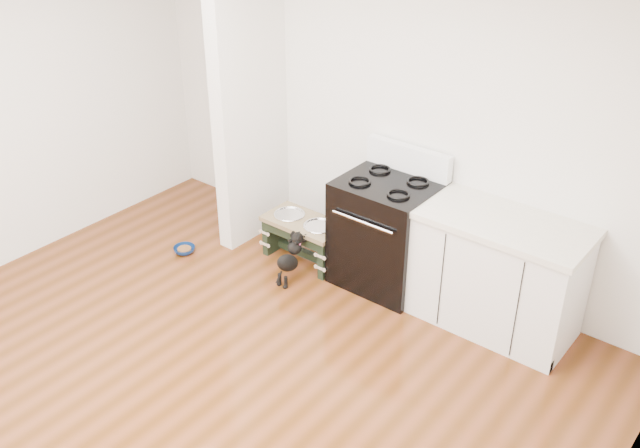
{
  "coord_description": "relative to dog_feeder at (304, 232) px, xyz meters",
  "views": [
    {
      "loc": [
        2.95,
        -2.12,
        3.41
      ],
      "look_at": [
        -0.11,
        1.74,
        0.6
      ],
      "focal_mm": 40.0,
      "sensor_mm": 36.0,
      "label": 1
    }
  ],
  "objects": [
    {
      "name": "room_shell",
      "position": [
        0.49,
        -1.99,
        1.34
      ],
      "size": [
        5.0,
        5.0,
        5.0
      ],
      "color": "silver",
      "rests_on": "ground"
    },
    {
      "name": "cabinet_run",
      "position": [
        1.72,
        0.19,
        0.17
      ],
      "size": [
        1.24,
        0.64,
        0.91
      ],
      "color": "silver",
      "rests_on": "ground"
    },
    {
      "name": "ground",
      "position": [
        0.49,
        -1.99,
        -0.28
      ],
      "size": [
        5.0,
        5.0,
        0.0
      ],
      "primitive_type": "plane",
      "color": "#4D280D",
      "rests_on": "ground"
    },
    {
      "name": "puppy",
      "position": [
        0.13,
        -0.33,
        -0.04
      ],
      "size": [
        0.13,
        0.37,
        0.44
      ],
      "color": "black",
      "rests_on": "ground"
    },
    {
      "name": "partition_wall",
      "position": [
        -0.69,
        0.11,
        1.07
      ],
      "size": [
        0.15,
        0.8,
        2.7
      ],
      "primitive_type": "cube",
      "color": "silver",
      "rests_on": "ground"
    },
    {
      "name": "floor_bowl",
      "position": [
        -0.91,
        -0.59,
        -0.25
      ],
      "size": [
        0.21,
        0.21,
        0.06
      ],
      "rotation": [
        0.0,
        0.0,
        0.08
      ],
      "color": "#0B214F",
      "rests_on": "ground"
    },
    {
      "name": "oven_range",
      "position": [
        0.74,
        0.17,
        0.2
      ],
      "size": [
        0.76,
        0.69,
        1.14
      ],
      "color": "black",
      "rests_on": "ground"
    },
    {
      "name": "dog_feeder",
      "position": [
        0.0,
        0.0,
        0.0
      ],
      "size": [
        0.72,
        0.38,
        0.41
      ],
      "color": "black",
      "rests_on": "ground"
    }
  ]
}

